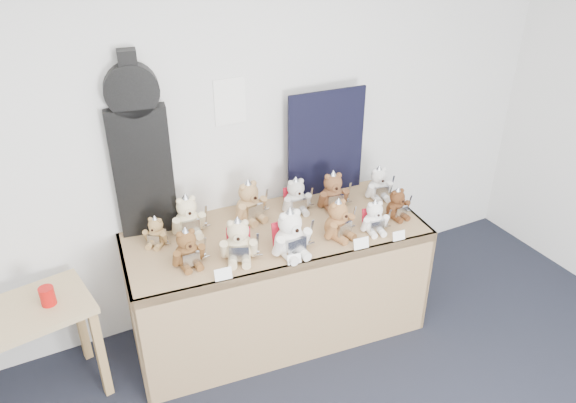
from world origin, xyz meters
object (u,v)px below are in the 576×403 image
red_cup (47,296)px  teddy_back_centre_left (249,203)px  side_table (17,331)px  teddy_front_right (338,221)px  display_table (279,259)px  teddy_front_end (397,205)px  teddy_front_far_right (374,218)px  teddy_front_left (239,242)px  teddy_back_right (333,192)px  teddy_front_far_left (188,249)px  teddy_back_end (378,184)px  teddy_back_far_left (156,232)px  teddy_front_centre (291,235)px  teddy_back_left (188,217)px  guitar_case (140,149)px  teddy_back_centre_right (296,197)px

red_cup → teddy_back_centre_left: bearing=6.6°
side_table → teddy_front_right: size_ratio=3.06×
display_table → side_table: bearing=-178.6°
red_cup → teddy_back_centre_left: size_ratio=0.36×
teddy_back_centre_left → teddy_front_end: bearing=-37.8°
teddy_front_far_right → teddy_front_end: teddy_front_far_right is taller
teddy_front_left → teddy_front_far_right: size_ratio=1.25×
teddy_back_right → teddy_front_left: bearing=-151.0°
teddy_front_far_left → teddy_front_left: teddy_front_left is taller
teddy_back_centre_left → teddy_back_end: size_ratio=1.18×
teddy_front_end → teddy_back_far_left: teddy_front_end is taller
teddy_front_right → teddy_back_far_left: bearing=142.4°
teddy_back_right → teddy_back_far_left: teddy_back_right is taller
teddy_front_centre → teddy_front_far_right: bearing=-5.6°
red_cup → teddy_back_left: (0.89, 0.17, 0.18)m
teddy_front_right → teddy_front_end: (0.47, 0.02, -0.02)m
teddy_back_far_left → teddy_front_end: bearing=24.2°
side_table → guitar_case: bearing=11.0°
red_cup → teddy_back_end: teddy_back_end is taller
teddy_front_centre → teddy_back_right: (0.51, 0.36, -0.02)m
red_cup → teddy_front_far_left: bearing=-11.5°
teddy_front_right → teddy_back_right: bearing=49.3°
side_table → teddy_front_far_left: bearing=-18.3°
red_cup → teddy_back_end: (2.23, 0.01, 0.17)m
teddy_front_left → guitar_case: bearing=145.8°
red_cup → teddy_front_right: (1.71, -0.30, 0.18)m
red_cup → guitar_case: bearing=25.1°
red_cup → teddy_back_end: 2.24m
teddy_back_centre_left → teddy_front_left: bearing=-133.7°
red_cup → teddy_front_left: bearing=-12.7°
display_table → teddy_back_end: bearing=15.4°
teddy_front_far_left → teddy_back_centre_left: (0.53, 0.31, 0.02)m
teddy_front_far_right → teddy_back_end: teddy_back_end is taller
teddy_front_left → side_table: bearing=-169.2°
teddy_back_centre_right → teddy_back_right: bearing=-10.4°
red_cup → teddy_front_far_right: size_ratio=0.46×
teddy_front_left → teddy_front_far_right: teddy_front_left is taller
display_table → teddy_back_centre_right: (0.24, 0.23, 0.28)m
teddy_front_far_left → teddy_back_end: bearing=5.0°
red_cup → display_table: bearing=-5.4°
teddy_back_right → teddy_front_centre: bearing=-134.6°
teddy_front_right → teddy_back_far_left: size_ratio=1.35×
teddy_front_left → teddy_front_right: bearing=16.7°
teddy_front_far_right → teddy_back_left: teddy_back_left is taller
display_table → red_cup: size_ratio=17.93×
teddy_back_far_left → teddy_back_right: bearing=34.5°
side_table → teddy_back_end: 2.45m
side_table → guitar_case: (0.88, 0.32, 0.81)m
side_table → teddy_back_far_left: bearing=-0.1°
teddy_front_centre → teddy_back_left: (-0.47, 0.49, -0.01)m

